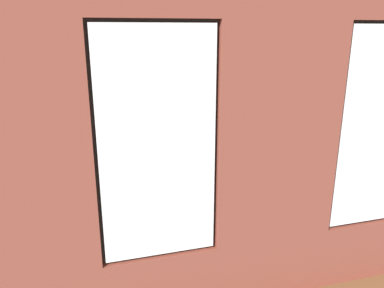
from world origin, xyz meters
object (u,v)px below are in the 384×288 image
potted_plant_foreground_right (57,133)px  potted_plant_between_couches (302,194)px  cup_ceramic (161,158)px  media_console (32,187)px  table_plant_small (169,155)px  couch_by_window (188,242)px  coffee_table (161,164)px  tv_flatscreen (27,148)px  potted_plant_mid_room_small (226,155)px  couch_left (335,175)px  remote_black (149,160)px  candle_jar (182,154)px  remote_gray (136,165)px  potted_plant_near_tv (65,185)px  papasan_chair (140,140)px

potted_plant_foreground_right → potted_plant_between_couches: 5.06m
cup_ceramic → media_console: (2.07, 0.31, -0.16)m
table_plant_small → couch_by_window: bearing=82.3°
coffee_table → tv_flatscreen: size_ratio=1.57×
cup_ceramic → potted_plant_mid_room_small: bearing=-169.4°
couch_by_window → potted_plant_foreground_right: bearing=-69.2°
couch_left → potted_plant_foreground_right: size_ratio=2.09×
remote_black → potted_plant_between_couches: 2.93m
couch_by_window → candle_jar: (-0.63, -2.63, 0.13)m
table_plant_small → tv_flatscreen: 2.23m
remote_gray → potted_plant_mid_room_small: (-1.77, -0.36, -0.11)m
cup_ceramic → media_console: media_console is taller
cup_ceramic → candle_jar: size_ratio=0.93×
remote_black → tv_flatscreen: 1.99m
potted_plant_foreground_right → potted_plant_mid_room_small: 3.40m
candle_jar → couch_left: bearing=148.8°
couch_left → remote_gray: (3.10, -1.11, 0.09)m
couch_left → tv_flatscreen: size_ratio=2.04×
coffee_table → tv_flatscreen: 2.17m
coffee_table → remote_gray: size_ratio=8.94×
remote_gray → remote_black: size_ratio=1.00×
candle_jar → remote_black: 0.61m
couch_left → coffee_table: size_ratio=1.31×
cup_ceramic → potted_plant_near_tv: (1.52, 1.25, 0.19)m
remote_black → potted_plant_foreground_right: 2.21m
potted_plant_near_tv → potted_plant_mid_room_small: potted_plant_near_tv is taller
papasan_chair → potted_plant_mid_room_small: (-1.47, 1.08, -0.12)m
tv_flatscreen → potted_plant_near_tv: (-0.55, 0.94, -0.28)m
couch_by_window → potted_plant_mid_room_small: couch_by_window is taller
cup_ceramic → potted_plant_between_couches: size_ratio=0.07×
remote_gray → potted_plant_foreground_right: 2.18m
potted_plant_near_tv → remote_black: bearing=-134.7°
remote_gray → potted_plant_mid_room_small: potted_plant_mid_room_small is taller
coffee_table → tv_flatscreen: bearing=8.5°
couch_by_window → potted_plant_foreground_right: potted_plant_foreground_right is taller
media_console → papasan_chair: size_ratio=0.96×
tv_flatscreen → remote_black: bearing=-167.9°
papasan_chair → potted_plant_mid_room_small: 1.83m
remote_gray → media_console: bearing=48.1°
couch_left → potted_plant_between_couches: size_ratio=1.46×
candle_jar → potted_plant_near_tv: bearing=35.5°
coffee_table → candle_jar: bearing=-162.6°
coffee_table → media_console: bearing=8.6°
coffee_table → cup_ceramic: 0.10m
couch_by_window → papasan_chair: bearing=-90.8°
potted_plant_between_couches → potted_plant_mid_room_small: (-0.09, -2.70, -0.39)m
papasan_chair → potted_plant_between_couches: 4.04m
papasan_chair → couch_left: bearing=137.7°
table_plant_small → remote_gray: (0.57, 0.00, -0.14)m
tv_flatscreen → papasan_chair: size_ratio=0.95×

